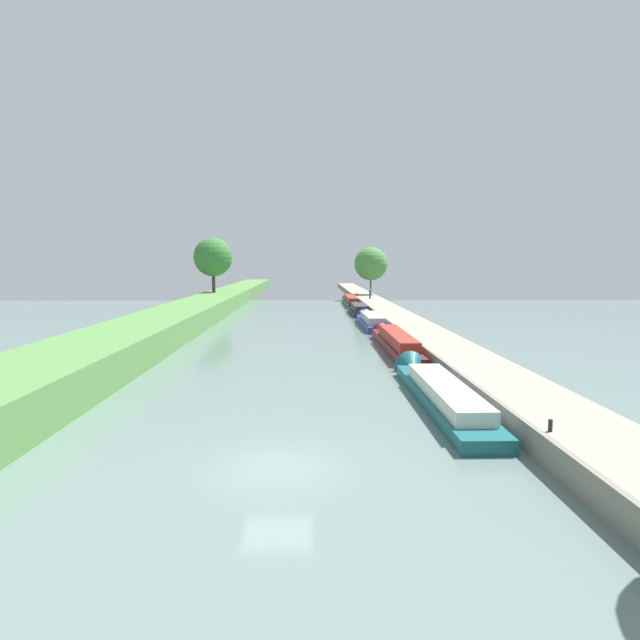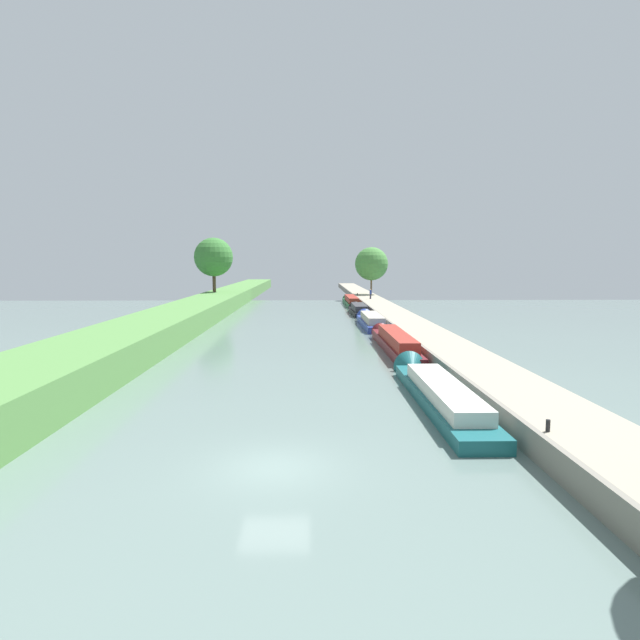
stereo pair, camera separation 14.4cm
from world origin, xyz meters
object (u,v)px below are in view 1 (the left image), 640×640
(narrowboat_maroon, at_px, (395,342))
(narrowboat_black, at_px, (358,310))
(narrowboat_green, at_px, (350,301))
(narrowboat_blue, at_px, (371,321))
(mooring_bollard_far, at_px, (357,294))
(narrowboat_teal, at_px, (437,390))
(mooring_bollard_near, at_px, (550,425))
(person_walking, at_px, (370,294))

(narrowboat_maroon, xyz_separation_m, narrowboat_black, (-0.15, 30.27, -0.13))
(narrowboat_green, bearing_deg, narrowboat_blue, -90.05)
(narrowboat_green, relative_size, mooring_bollard_far, 37.55)
(narrowboat_teal, relative_size, narrowboat_maroon, 0.92)
(narrowboat_teal, bearing_deg, narrowboat_green, 89.72)
(narrowboat_maroon, bearing_deg, mooring_bollard_near, -85.76)
(mooring_bollard_far, bearing_deg, person_walking, -81.19)
(narrowboat_maroon, relative_size, narrowboat_blue, 1.25)
(narrowboat_black, bearing_deg, narrowboat_green, 89.52)
(narrowboat_blue, height_order, mooring_bollard_far, mooring_bollard_far)
(narrowboat_blue, bearing_deg, mooring_bollard_near, -87.41)
(narrowboat_teal, distance_m, mooring_bollard_near, 8.63)
(person_walking, height_order, mooring_bollard_far, person_walking)
(narrowboat_blue, bearing_deg, mooring_bollard_far, 87.16)
(narrowboat_maroon, height_order, narrowboat_blue, narrowboat_maroon)
(narrowboat_blue, bearing_deg, narrowboat_maroon, -89.83)
(narrowboat_blue, bearing_deg, narrowboat_black, 90.41)
(narrowboat_maroon, bearing_deg, narrowboat_green, 90.03)
(narrowboat_black, bearing_deg, narrowboat_teal, -90.22)
(narrowboat_teal, height_order, narrowboat_maroon, narrowboat_maroon)
(narrowboat_green, xyz_separation_m, mooring_bollard_near, (1.79, -68.91, 0.67))
(mooring_bollard_near, bearing_deg, narrowboat_blue, 92.59)
(narrowboat_blue, relative_size, narrowboat_black, 1.14)
(narrowboat_teal, relative_size, narrowboat_blue, 1.15)
(narrowboat_teal, height_order, mooring_bollard_far, mooring_bollard_far)
(narrowboat_maroon, relative_size, person_walking, 10.15)
(narrowboat_black, bearing_deg, mooring_bollard_far, 85.15)
(narrowboat_maroon, bearing_deg, person_walking, 85.91)
(narrowboat_green, distance_m, mooring_bollard_far, 7.96)
(narrowboat_teal, distance_m, narrowboat_green, 60.57)
(narrowboat_maroon, xyz_separation_m, narrowboat_green, (-0.02, 45.10, -0.05))
(narrowboat_maroon, distance_m, narrowboat_blue, 16.29)
(narrowboat_green, relative_size, person_walking, 10.18)
(narrowboat_teal, height_order, narrowboat_blue, narrowboat_blue)
(person_walking, bearing_deg, narrowboat_green, 159.98)
(mooring_bollard_near, xyz_separation_m, mooring_bollard_far, (0.00, 76.64, 0.00))
(narrowboat_maroon, bearing_deg, narrowboat_black, 90.28)
(narrowboat_blue, distance_m, narrowboat_black, 13.99)
(narrowboat_teal, xyz_separation_m, mooring_bollard_near, (2.09, -8.34, 0.78))
(narrowboat_maroon, distance_m, mooring_bollard_near, 23.88)
(narrowboat_black, distance_m, mooring_bollard_far, 22.64)
(narrowboat_blue, height_order, mooring_bollard_near, mooring_bollard_near)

